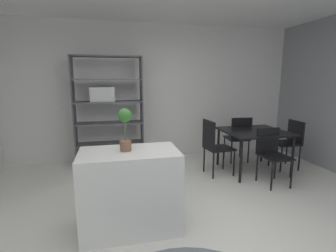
# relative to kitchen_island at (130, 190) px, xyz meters

# --- Properties ---
(ground_plane) EXTENTS (8.99, 8.99, 0.00)m
(ground_plane) POSITION_rel_kitchen_island_xyz_m (0.47, -0.11, -0.45)
(ground_plane) COLOR silver
(back_partition) EXTENTS (6.54, 0.06, 2.75)m
(back_partition) POSITION_rel_kitchen_island_xyz_m (0.47, 2.57, 0.93)
(back_partition) COLOR silver
(back_partition) RESTS_ON ground_plane
(kitchen_island) EXTENTS (1.06, 0.61, 0.90)m
(kitchen_island) POSITION_rel_kitchen_island_xyz_m (0.00, 0.00, 0.00)
(kitchen_island) COLOR silver
(kitchen_island) RESTS_ON ground_plane
(potted_plant_on_island) EXTENTS (0.14, 0.14, 0.46)m
(potted_plant_on_island) POSITION_rel_kitchen_island_xyz_m (-0.03, 0.02, 0.72)
(potted_plant_on_island) COLOR brown
(potted_plant_on_island) RESTS_ON kitchen_island
(open_bookshelf) EXTENTS (1.26, 0.38, 2.06)m
(open_bookshelf) POSITION_rel_kitchen_island_xyz_m (-0.24, 2.20, 0.68)
(open_bookshelf) COLOR #4C4C51
(open_bookshelf) RESTS_ON ground_plane
(dining_table) EXTENTS (1.07, 0.99, 0.75)m
(dining_table) POSITION_rel_kitchen_island_xyz_m (2.29, 1.29, 0.23)
(dining_table) COLOR black
(dining_table) RESTS_ON ground_plane
(dining_chair_island_side) EXTENTS (0.49, 0.45, 0.96)m
(dining_chair_island_side) POSITION_rel_kitchen_island_xyz_m (1.53, 1.28, 0.12)
(dining_chair_island_side) COLOR black
(dining_chair_island_side) RESTS_ON ground_plane
(dining_chair_near) EXTENTS (0.41, 0.45, 0.88)m
(dining_chair_near) POSITION_rel_kitchen_island_xyz_m (2.29, 0.77, 0.08)
(dining_chair_near) COLOR black
(dining_chair_near) RESTS_ON ground_plane
(dining_chair_far) EXTENTS (0.45, 0.49, 0.92)m
(dining_chair_far) POSITION_rel_kitchen_island_xyz_m (2.28, 1.80, 0.10)
(dining_chair_far) COLOR black
(dining_chair_far) RESTS_ON ground_plane
(dining_chair_window_side) EXTENTS (0.44, 0.42, 0.90)m
(dining_chair_window_side) POSITION_rel_kitchen_island_xyz_m (3.03, 1.28, 0.10)
(dining_chair_window_side) COLOR black
(dining_chair_window_side) RESTS_ON ground_plane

